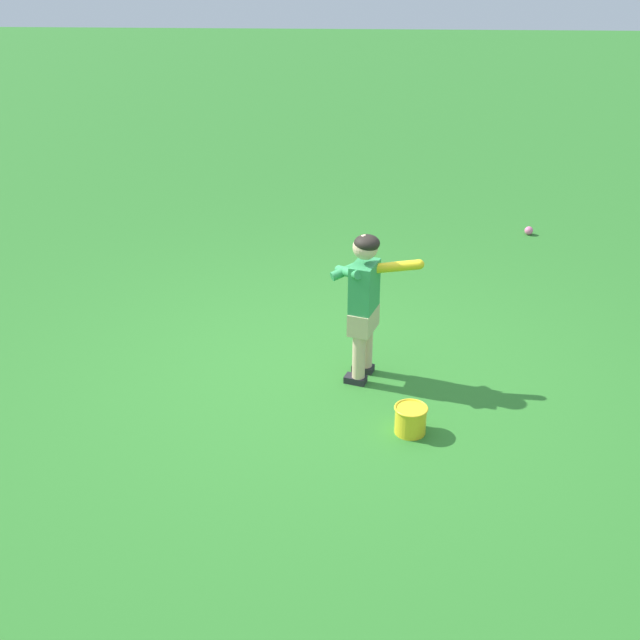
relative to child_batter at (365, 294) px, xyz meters
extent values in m
plane|color=#2D7528|center=(0.06, 0.25, -0.65)|extent=(40.00, 40.00, 0.00)
cube|color=#232328|center=(-0.08, 0.05, -0.63)|extent=(0.13, 0.17, 0.05)
cylinder|color=#DBB28E|center=(-0.08, 0.03, -0.44)|extent=(0.09, 0.09, 0.34)
cube|color=#232328|center=(0.08, 0.00, -0.63)|extent=(0.13, 0.17, 0.05)
cylinder|color=#DBB28E|center=(0.08, -0.02, -0.44)|extent=(0.09, 0.09, 0.34)
cube|color=#C6B284|center=(0.00, 0.00, -0.19)|extent=(0.30, 0.23, 0.16)
cube|color=#339351|center=(0.00, 0.00, 0.06)|extent=(0.28, 0.22, 0.34)
sphere|color=#DBB28E|center=(0.00, 0.00, 0.34)|extent=(0.17, 0.17, 0.17)
ellipsoid|color=black|center=(-0.01, -0.01, 0.37)|extent=(0.22, 0.22, 0.11)
sphere|color=yellow|center=(0.04, 0.14, 0.15)|extent=(0.04, 0.04, 0.04)
cylinder|color=black|center=(0.04, 0.05, 0.16)|extent=(0.03, 0.14, 0.05)
cylinder|color=yellow|center=(0.03, -0.19, 0.20)|extent=(0.08, 0.35, 0.11)
sphere|color=yellow|center=(0.02, -0.36, 0.22)|extent=(0.07, 0.07, 0.07)
cylinder|color=#339351|center=(0.00, 0.11, 0.16)|extent=(0.30, 0.20, 0.14)
cylinder|color=#339351|center=(0.06, 0.09, 0.16)|extent=(0.19, 0.30, 0.14)
sphere|color=pink|center=(2.98, -1.71, -0.61)|extent=(0.09, 0.09, 0.09)
cylinder|color=yellow|center=(-0.68, -0.30, -0.56)|extent=(0.20, 0.20, 0.18)
torus|color=yellow|center=(-0.68, -0.30, -0.47)|extent=(0.22, 0.22, 0.02)
camera|label=1|loc=(-5.00, 0.06, 2.30)|focal=45.39mm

